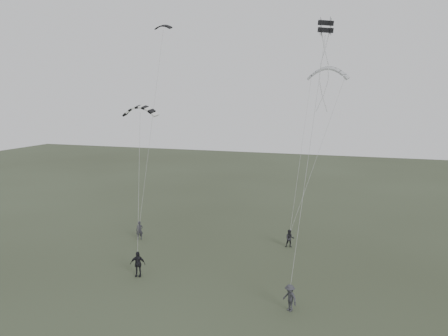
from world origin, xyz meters
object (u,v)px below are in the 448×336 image
(flyer_far, at_px, (290,298))
(kite_striped, at_px, (140,107))
(kite_pale_large, at_px, (328,68))
(kite_box, at_px, (326,27))
(kite_dark_small, at_px, (163,26))
(flyer_center, at_px, (138,264))
(flyer_right, at_px, (290,239))
(flyer_left, at_px, (140,230))

(flyer_far, distance_m, kite_striped, 17.78)
(kite_pale_large, bearing_deg, kite_box, -83.65)
(flyer_far, distance_m, kite_dark_small, 25.93)
(flyer_center, relative_size, kite_pale_large, 0.48)
(flyer_center, relative_size, kite_box, 2.43)
(kite_pale_large, relative_size, kite_striped, 1.35)
(flyer_right, xyz_separation_m, flyer_far, (1.91, -11.08, 0.06))
(flyer_right, relative_size, kite_box, 2.04)
(flyer_left, distance_m, flyer_right, 13.28)
(kite_dark_small, bearing_deg, flyer_left, -104.73)
(flyer_center, bearing_deg, kite_pale_large, 39.08)
(flyer_left, bearing_deg, kite_striped, -78.70)
(flyer_center, bearing_deg, kite_dark_small, 88.75)
(kite_striped, distance_m, kite_box, 14.72)
(flyer_left, distance_m, kite_pale_large, 22.66)
(kite_striped, bearing_deg, kite_box, -3.59)
(flyer_far, bearing_deg, kite_box, 115.60)
(flyer_right, relative_size, flyer_center, 0.84)
(flyer_left, height_order, flyer_far, flyer_left)
(kite_striped, xyz_separation_m, kite_box, (13.77, -0.61, 5.16))
(flyer_left, height_order, kite_dark_small, kite_dark_small)
(kite_dark_small, bearing_deg, kite_pale_large, 24.15)
(flyer_left, xyz_separation_m, kite_striped, (2.27, -3.32, 11.04))
(flyer_right, bearing_deg, kite_pale_large, 59.02)
(flyer_right, bearing_deg, flyer_left, 175.27)
(flyer_center, bearing_deg, kite_striped, 96.50)
(kite_pale_large, distance_m, kite_box, 12.89)
(flyer_center, xyz_separation_m, kite_box, (12.15, 3.33, 16.12))
(flyer_far, xyz_separation_m, kite_striped, (-12.75, 5.63, 11.04))
(kite_pale_large, height_order, kite_box, kite_box)
(flyer_right, distance_m, flyer_center, 13.16)
(flyer_left, distance_m, flyer_far, 17.48)
(flyer_left, distance_m, kite_box, 23.14)
(flyer_right, distance_m, kite_pale_large, 16.03)
(flyer_left, height_order, kite_striped, kite_striped)
(flyer_far, height_order, kite_box, kite_box)
(flyer_far, xyz_separation_m, kite_box, (1.03, 5.02, 16.21))
(flyer_left, relative_size, kite_pale_large, 0.44)
(flyer_far, bearing_deg, flyer_left, -173.63)
(flyer_right, height_order, kite_striped, kite_striped)
(flyer_center, distance_m, kite_dark_small, 21.08)
(flyer_far, relative_size, kite_dark_small, 1.03)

